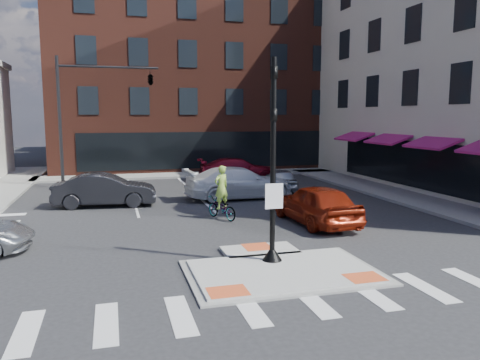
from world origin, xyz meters
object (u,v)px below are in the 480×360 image
object	(u,v)px
bg_car_dark	(105,190)
bg_car_silver	(280,179)
bg_car_red	(238,169)
red_sedan	(316,204)
white_pickup	(239,183)
cyclist	(221,201)

from	to	relation	value
bg_car_dark	bg_car_silver	size ratio (longest dim) A/B	1.25
bg_car_dark	bg_car_red	size ratio (longest dim) A/B	0.91
red_sedan	bg_car_silver	size ratio (longest dim) A/B	1.25
white_pickup	cyclist	world-z (taller)	cyclist
red_sedan	bg_car_red	distance (m)	13.32
bg_car_dark	bg_car_silver	bearing A→B (deg)	-71.47
bg_car_red	red_sedan	bearing A→B (deg)	-178.75
red_sedan	bg_car_dark	xyz separation A→B (m)	(-8.42, 6.29, -0.03)
red_sedan	white_pickup	bearing A→B (deg)	-81.50
bg_car_red	cyclist	world-z (taller)	cyclist
red_sedan	cyclist	distance (m)	4.04
white_pickup	red_sedan	bearing A→B (deg)	-171.81
bg_car_red	cyclist	bearing A→B (deg)	163.86
bg_car_red	bg_car_silver	bearing A→B (deg)	-161.63
bg_car_silver	cyclist	bearing A→B (deg)	61.28
white_pickup	bg_car_silver	world-z (taller)	white_pickup
bg_car_red	cyclist	distance (m)	12.02
white_pickup	cyclist	size ratio (longest dim) A/B	2.53
white_pickup	bg_car_silver	xyz separation A→B (m)	(3.10, 1.99, -0.19)
bg_car_red	bg_car_dark	bearing A→B (deg)	131.39
red_sedan	bg_car_silver	xyz separation A→B (m)	(1.63, 8.61, -0.17)
white_pickup	bg_car_dark	world-z (taller)	white_pickup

